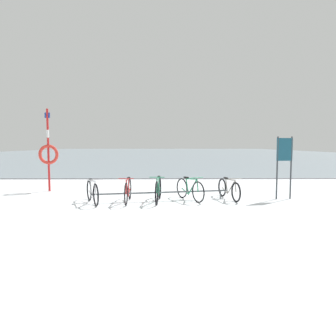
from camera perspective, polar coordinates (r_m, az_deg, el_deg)
name	(u,v)px	position (r m, az deg, el deg)	size (l,w,h in m)	color
ground	(159,154)	(59.87, -1.65, 2.70)	(80.00, 132.00, 0.08)	silver
bike_rack	(162,193)	(9.76, -1.21, -4.67)	(4.38, 0.87, 0.31)	#4C5156
bicycle_0	(92,192)	(9.66, -14.06, -4.38)	(0.77, 1.52, 0.79)	black
bicycle_1	(128,191)	(9.59, -7.55, -4.25)	(0.46, 1.75, 0.81)	black
bicycle_2	(158,190)	(9.61, -1.84, -4.14)	(0.46, 1.80, 0.85)	black
bicycle_3	(190,189)	(9.90, 4.12, -4.02)	(0.81, 1.48, 0.79)	black
bicycle_4	(229,189)	(10.27, 11.38, -3.91)	(0.54, 1.70, 0.75)	black
info_sign	(284,157)	(10.71, 21.08, 2.02)	(0.55, 0.13, 2.08)	#33383D
rescue_post	(48,153)	(12.56, -21.61, 2.72)	(0.77, 0.12, 3.18)	red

